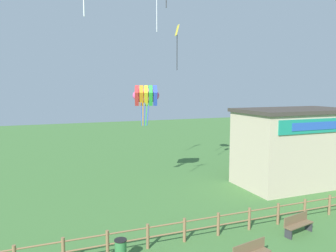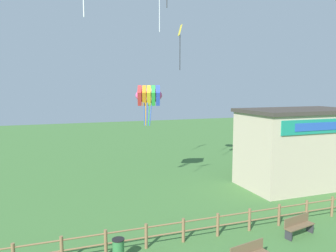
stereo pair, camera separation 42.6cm
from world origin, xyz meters
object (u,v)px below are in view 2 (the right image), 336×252
object	(u,v)px
seaside_building	(298,147)
kite_rainbow_parafoil	(149,96)
kite_yellow_diamond	(180,40)
trash_bin	(118,251)
park_bench_by_building	(298,225)

from	to	relation	value
seaside_building	kite_rainbow_parafoil	world-z (taller)	kite_rainbow_parafoil
kite_yellow_diamond	kite_rainbow_parafoil	bearing A→B (deg)	168.41
seaside_building	kite_rainbow_parafoil	xyz separation A→B (m)	(-9.59, 3.98, 3.56)
kite_rainbow_parafoil	trash_bin	bearing A→B (deg)	-113.05
park_bench_by_building	kite_yellow_diamond	distance (m)	13.97
park_bench_by_building	trash_bin	bearing A→B (deg)	176.67
park_bench_by_building	trash_bin	xyz separation A→B (m)	(-8.31, 0.48, -0.01)
seaside_building	kite_yellow_diamond	distance (m)	11.09
seaside_building	park_bench_by_building	xyz separation A→B (m)	(-5.49, -6.41, -2.21)
seaside_building	kite_rainbow_parafoil	bearing A→B (deg)	157.46
trash_bin	seaside_building	bearing A→B (deg)	23.22
seaside_building	trash_bin	bearing A→B (deg)	-156.78
trash_bin	kite_rainbow_parafoil	size ratio (longest dim) A/B	0.34
kite_yellow_diamond	trash_bin	bearing A→B (deg)	-123.91
trash_bin	park_bench_by_building	bearing A→B (deg)	-3.33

